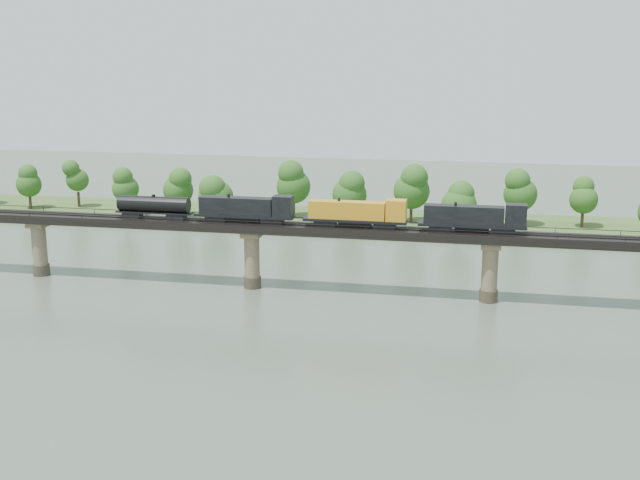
# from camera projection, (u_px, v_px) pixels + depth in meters

# --- Properties ---
(ground) EXTENTS (400.00, 400.00, 0.00)m
(ground) POSITION_uv_depth(u_px,v_px,m) (192.00, 349.00, 110.08)
(ground) COLOR #3C4B3B
(ground) RESTS_ON ground
(far_bank) EXTENTS (300.00, 24.00, 1.60)m
(far_bank) POSITION_uv_depth(u_px,v_px,m) (317.00, 219.00, 190.96)
(far_bank) COLOR #334E1F
(far_bank) RESTS_ON ground
(bridge) EXTENTS (236.00, 30.00, 11.50)m
(bridge) POSITION_uv_depth(u_px,v_px,m) (252.00, 257.00, 137.43)
(bridge) COLOR #473A2D
(bridge) RESTS_ON ground
(bridge_superstructure) EXTENTS (220.00, 4.90, 0.75)m
(bridge_superstructure) POSITION_uv_depth(u_px,v_px,m) (251.00, 221.00, 135.97)
(bridge_superstructure) COLOR black
(bridge_superstructure) RESTS_ON bridge
(far_treeline) EXTENTS (289.06, 17.54, 13.60)m
(far_treeline) POSITION_uv_depth(u_px,v_px,m) (278.00, 188.00, 186.42)
(far_treeline) COLOR #382619
(far_treeline) RESTS_ON far_bank
(freight_train) EXTENTS (69.74, 2.72, 4.80)m
(freight_train) POSITION_uv_depth(u_px,v_px,m) (318.00, 212.00, 133.27)
(freight_train) COLOR black
(freight_train) RESTS_ON bridge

